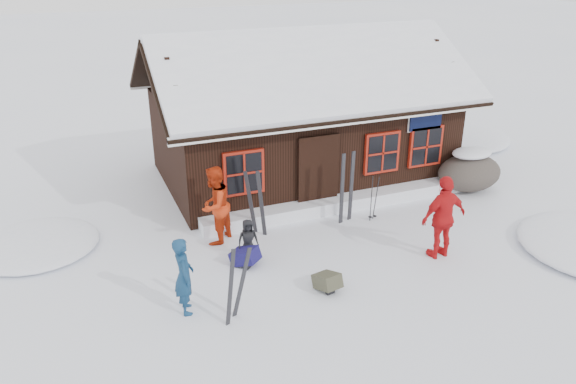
# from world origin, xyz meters

# --- Properties ---
(ground) EXTENTS (120.00, 120.00, 0.00)m
(ground) POSITION_xyz_m (0.00, 0.00, 0.00)
(ground) COLOR white
(ground) RESTS_ON ground
(mountain_hut) EXTENTS (8.90, 6.09, 4.42)m
(mountain_hut) POSITION_xyz_m (1.50, 4.98, 1.58)
(mountain_hut) COLOR black
(mountain_hut) RESTS_ON ground
(snow_drift) EXTENTS (7.60, 0.60, 0.35)m
(snow_drift) POSITION_xyz_m (1.50, 2.25, 0.17)
(snow_drift) COLOR white
(snow_drift) RESTS_ON ground
(snow_mounds) EXTENTS (20.60, 13.20, 0.48)m
(snow_mounds) POSITION_xyz_m (1.65, 1.86, 0.00)
(snow_mounds) COLOR white
(snow_mounds) RESTS_ON ground
(skier_teal) EXTENTS (0.41, 0.59, 1.56)m
(skier_teal) POSITION_xyz_m (-3.34, -0.76, 0.78)
(skier_teal) COLOR navy
(skier_teal) RESTS_ON ground
(skier_orange_left) EXTENTS (1.15, 1.14, 1.87)m
(skier_orange_left) POSITION_xyz_m (-2.05, 1.73, 0.94)
(skier_orange_left) COLOR #BB2C0D
(skier_orange_left) RESTS_ON ground
(skier_orange_right) EXTENTS (1.15, 0.52, 1.93)m
(skier_orange_right) POSITION_xyz_m (2.42, -0.84, 0.96)
(skier_orange_right) COLOR red
(skier_orange_right) RESTS_ON ground
(skier_crouched) EXTENTS (0.48, 0.33, 0.96)m
(skier_crouched) POSITION_xyz_m (-1.61, 0.67, 0.48)
(skier_crouched) COLOR black
(skier_crouched) RESTS_ON ground
(boulder) EXTENTS (1.89, 1.42, 1.11)m
(boulder) POSITION_xyz_m (5.49, 2.03, 0.56)
(boulder) COLOR #514841
(boulder) RESTS_ON ground
(ski_pair_left) EXTENTS (0.61, 0.28, 1.48)m
(ski_pair_left) POSITION_xyz_m (-2.50, -1.33, 0.70)
(ski_pair_left) COLOR black
(ski_pair_left) RESTS_ON ground
(ski_pair_mid) EXTENTS (0.45, 0.37, 1.66)m
(ski_pair_mid) POSITION_xyz_m (-1.03, 1.78, 0.78)
(ski_pair_mid) COLOR black
(ski_pair_mid) RESTS_ON ground
(ski_pair_right) EXTENTS (0.44, 0.15, 1.89)m
(ski_pair_right) POSITION_xyz_m (1.29, 1.55, 0.90)
(ski_pair_right) COLOR black
(ski_pair_right) RESTS_ON ground
(ski_poles) EXTENTS (0.22, 0.11, 1.22)m
(ski_poles) POSITION_xyz_m (1.97, 1.36, 0.57)
(ski_poles) COLOR black
(ski_poles) RESTS_ON ground
(backpack_blue) EXTENTS (0.69, 0.70, 0.31)m
(backpack_blue) POSITION_xyz_m (-1.77, 0.42, 0.15)
(backpack_blue) COLOR #16114C
(backpack_blue) RESTS_ON ground
(backpack_olive) EXTENTS (0.50, 0.60, 0.29)m
(backpack_olive) POSITION_xyz_m (-0.54, -1.14, 0.15)
(backpack_olive) COLOR #3F3E2D
(backpack_olive) RESTS_ON ground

